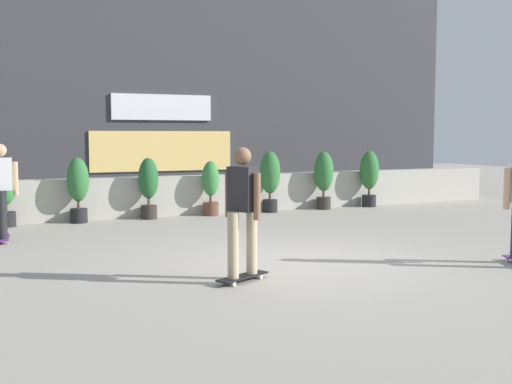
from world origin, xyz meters
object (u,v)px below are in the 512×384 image
(potted_plant_2, at_px, (78,186))
(potted_plant_3, at_px, (148,185))
(skater_far_right, at_px, (243,208))
(potted_plant_4, at_px, (211,186))
(potted_plant_6, at_px, (324,176))
(potted_plant_7, at_px, (369,175))
(potted_plant_5, at_px, (270,177))
(skater_mid_plaza, at_px, (1,188))
(potted_plant_1, at_px, (6,189))

(potted_plant_2, bearing_deg, potted_plant_3, 0.00)
(potted_plant_2, relative_size, potted_plant_3, 1.02)
(potted_plant_2, height_order, skater_far_right, skater_far_right)
(potted_plant_4, bearing_deg, potted_plant_6, 0.00)
(potted_plant_7, height_order, skater_far_right, skater_far_right)
(potted_plant_3, xyz_separation_m, potted_plant_6, (4.45, 0.00, 0.07))
(skater_far_right, bearing_deg, potted_plant_4, 73.10)
(potted_plant_7, relative_size, skater_far_right, 0.85)
(potted_plant_3, distance_m, potted_plant_6, 4.45)
(potted_plant_2, distance_m, potted_plant_7, 7.31)
(potted_plant_5, height_order, skater_mid_plaza, skater_mid_plaza)
(potted_plant_2, height_order, potted_plant_4, potted_plant_2)
(potted_plant_3, bearing_deg, potted_plant_1, 180.00)
(potted_plant_7, distance_m, skater_far_right, 8.96)
(potted_plant_2, xyz_separation_m, skater_far_right, (1.02, -6.39, 0.16))
(potted_plant_3, height_order, potted_plant_6, potted_plant_6)
(potted_plant_2, bearing_deg, potted_plant_6, 0.00)
(potted_plant_7, relative_size, skater_mid_plaza, 0.85)
(potted_plant_4, xyz_separation_m, potted_plant_6, (2.99, 0.00, 0.14))
(skater_mid_plaza, distance_m, skater_far_right, 5.19)
(potted_plant_6, height_order, potted_plant_7, potted_plant_7)
(potted_plant_2, distance_m, potted_plant_4, 2.96)
(potted_plant_3, xyz_separation_m, skater_far_right, (-0.49, -6.39, 0.18))
(potted_plant_4, bearing_deg, potted_plant_7, 0.00)
(skater_far_right, bearing_deg, potted_plant_2, 99.08)
(potted_plant_2, distance_m, potted_plant_5, 4.47)
(potted_plant_3, height_order, potted_plant_7, potted_plant_7)
(potted_plant_7, bearing_deg, potted_plant_2, -180.00)
(potted_plant_1, relative_size, potted_plant_4, 1.09)
(potted_plant_1, distance_m, potted_plant_4, 4.38)
(potted_plant_2, relative_size, skater_mid_plaza, 0.81)
(potted_plant_1, relative_size, skater_mid_plaza, 0.80)
(skater_far_right, bearing_deg, potted_plant_3, 85.63)
(potted_plant_4, bearing_deg, skater_far_right, -106.90)
(skater_mid_plaza, relative_size, skater_far_right, 1.00)
(potted_plant_4, bearing_deg, potted_plant_2, -180.00)
(potted_plant_4, bearing_deg, potted_plant_1, 180.00)
(potted_plant_3, xyz_separation_m, skater_mid_plaza, (-3.09, -1.89, 0.18))
(potted_plant_2, relative_size, potted_plant_4, 1.10)
(potted_plant_1, height_order, potted_plant_6, potted_plant_6)
(skater_mid_plaza, xyz_separation_m, skater_far_right, (2.60, -4.49, 0.00))
(potted_plant_1, bearing_deg, potted_plant_6, 0.00)
(potted_plant_2, bearing_deg, skater_mid_plaza, -129.86)
(potted_plant_1, bearing_deg, potted_plant_3, 0.00)
(skater_far_right, bearing_deg, potted_plant_1, 110.90)
(skater_mid_plaza, bearing_deg, potted_plant_7, 12.02)
(potted_plant_1, height_order, potted_plant_3, potted_plant_1)
(skater_mid_plaza, bearing_deg, potted_plant_1, 85.11)
(potted_plant_7, bearing_deg, skater_mid_plaza, -167.98)
(potted_plant_3, distance_m, potted_plant_4, 1.45)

